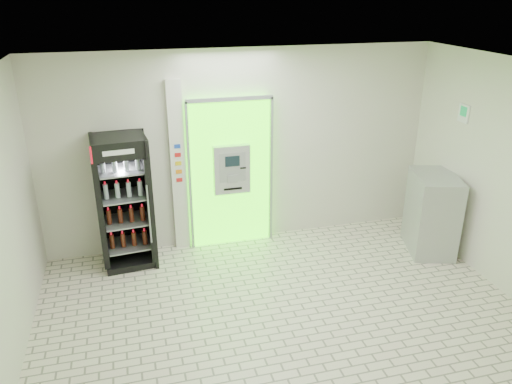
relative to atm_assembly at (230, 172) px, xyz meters
name	(u,v)px	position (x,y,z in m)	size (l,w,h in m)	color
ground	(292,331)	(0.20, -2.41, -1.17)	(6.00, 6.00, 0.00)	beige
room_shell	(296,187)	(0.20, -2.41, 0.67)	(6.00, 6.00, 6.00)	silver
atm_assembly	(230,172)	(0.00, 0.00, 0.00)	(1.30, 0.24, 2.33)	#3BFE09
pillar	(178,168)	(-0.78, 0.04, 0.13)	(0.22, 0.11, 2.60)	silver
beverage_cooler	(125,204)	(-1.59, -0.24, -0.25)	(0.78, 0.72, 1.93)	black
steel_cabinet	(432,213)	(2.89, -1.04, -0.56)	(0.86, 1.05, 1.22)	#AAACB2
exit_sign	(464,113)	(3.19, -1.01, 0.95)	(0.02, 0.22, 0.26)	white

